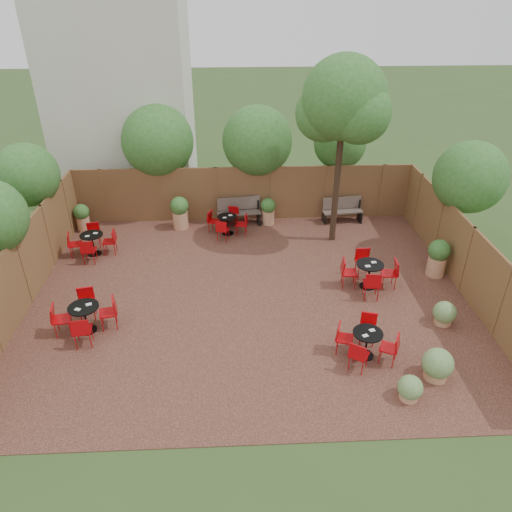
{
  "coord_description": "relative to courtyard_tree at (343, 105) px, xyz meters",
  "views": [
    {
      "loc": [
        -0.36,
        -11.17,
        7.74
      ],
      "look_at": [
        0.21,
        0.5,
        1.0
      ],
      "focal_mm": 33.94,
      "sensor_mm": 36.0,
      "label": 1
    }
  ],
  "objects": [
    {
      "name": "low_shrubs",
      "position": [
        1.19,
        -6.17,
        -4.16
      ],
      "size": [
        2.25,
        3.03,
        0.74
      ],
      "color": "tan",
      "rests_on": "courtyard_paving"
    },
    {
      "name": "overhang_foliage",
      "position": [
        -4.46,
        0.03,
        -1.83
      ],
      "size": [
        15.42,
        10.52,
        2.52
      ],
      "color": "#2B601F",
      "rests_on": "ground"
    },
    {
      "name": "courtyard_tree",
      "position": [
        0.0,
        0.0,
        0.0
      ],
      "size": [
        2.69,
        2.59,
        5.93
      ],
      "rotation": [
        0.0,
        0.0,
        -0.35
      ],
      "color": "black",
      "rests_on": "courtyard_paving"
    },
    {
      "name": "park_bench_left",
      "position": [
        -3.12,
        1.41,
        -3.99
      ],
      "size": [
        1.59,
        0.7,
        0.95
      ],
      "rotation": [
        0.0,
        0.0,
        0.13
      ],
      "color": "brown",
      "rests_on": "courtyard_paving"
    },
    {
      "name": "bistro_tables",
      "position": [
        -3.61,
        -2.79,
        -4.06
      ],
      "size": [
        9.82,
        7.83,
        0.87
      ],
      "color": "black",
      "rests_on": "courtyard_paving"
    },
    {
      "name": "neighbour_building",
      "position": [
        -7.42,
        4.79,
        -0.5
      ],
      "size": [
        5.0,
        4.0,
        8.0
      ],
      "primitive_type": "cube",
      "color": "beige",
      "rests_on": "ground"
    },
    {
      "name": "fence_back",
      "position": [
        -2.92,
        1.79,
        -3.5
      ],
      "size": [
        12.0,
        0.08,
        2.0
      ],
      "primitive_type": "cube",
      "color": "#563220",
      "rests_on": "ground"
    },
    {
      "name": "park_bench_right",
      "position": [
        0.61,
        1.41,
        -4.03
      ],
      "size": [
        1.47,
        0.63,
        0.88
      ],
      "rotation": [
        0.0,
        0.0,
        0.12
      ],
      "color": "brown",
      "rests_on": "courtyard_paving"
    },
    {
      "name": "fence_right",
      "position": [
        3.08,
        -3.21,
        -3.5
      ],
      "size": [
        0.08,
        10.0,
        2.0
      ],
      "primitive_type": "cube",
      "color": "#563220",
      "rests_on": "ground"
    },
    {
      "name": "fence_left",
      "position": [
        -8.92,
        -3.21,
        -3.5
      ],
      "size": [
        0.08,
        10.0,
        2.0
      ],
      "primitive_type": "cube",
      "color": "#563220",
      "rests_on": "ground"
    },
    {
      "name": "courtyard_paving",
      "position": [
        -2.92,
        -3.21,
        -4.49
      ],
      "size": [
        12.0,
        10.0,
        0.02
      ],
      "primitive_type": "cube",
      "color": "#371B16",
      "rests_on": "ground"
    },
    {
      "name": "ground",
      "position": [
        -2.92,
        -3.21,
        -4.5
      ],
      "size": [
        80.0,
        80.0,
        0.0
      ],
      "primitive_type": "plane",
      "color": "#354F23",
      "rests_on": "ground"
    },
    {
      "name": "planters",
      "position": [
        -2.83,
        0.08,
        -3.89
      ],
      "size": [
        11.8,
        4.28,
        1.16
      ],
      "color": "tan",
      "rests_on": "courtyard_paving"
    }
  ]
}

